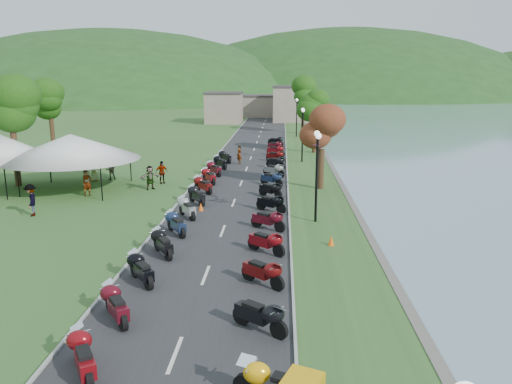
{
  "coord_description": "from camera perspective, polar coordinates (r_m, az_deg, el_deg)",
  "views": [
    {
      "loc": [
        3.06,
        -9.02,
        8.0
      ],
      "look_at": [
        1.57,
        19.64,
        1.3
      ],
      "focal_mm": 35.0,
      "sensor_mm": 36.0,
      "label": 1
    }
  ],
  "objects": [
    {
      "name": "road",
      "position": [
        49.76,
        -0.6,
        3.9
      ],
      "size": [
        7.0,
        120.0,
        0.02
      ],
      "primitive_type": "cube",
      "color": "#2D2D30",
      "rests_on": "ground"
    },
    {
      "name": "tree_park_left",
      "position": [
        40.59,
        -26.15,
        7.44
      ],
      "size": [
        3.53,
        3.53,
        9.81
      ],
      "primitive_type": null,
      "color": "#255A14",
      "rests_on": "ground"
    },
    {
      "name": "vendor_tent_side",
      "position": [
        40.09,
        -27.05,
        3.09
      ],
      "size": [
        4.7,
        4.7,
        4.0
      ],
      "primitive_type": null,
      "color": "silver",
      "rests_on": "ground"
    },
    {
      "name": "moto_row_left",
      "position": [
        27.5,
        -8.5,
        -2.72
      ],
      "size": [
        2.6,
        42.93,
        1.1
      ],
      "primitive_type": null,
      "color": "#331411",
      "rests_on": "ground"
    },
    {
      "name": "hills_backdrop",
      "position": [
        209.2,
        2.17,
        10.94
      ],
      "size": [
        360.0,
        120.0,
        76.0
      ],
      "primitive_type": null,
      "color": "#285621",
      "rests_on": "ground"
    },
    {
      "name": "far_building",
      "position": [
        94.32,
        -0.11,
        9.8
      ],
      "size": [
        18.0,
        16.0,
        5.0
      ],
      "primitive_type": "cube",
      "color": "gray",
      "rests_on": "ground"
    },
    {
      "name": "pedestrian_b",
      "position": [
        41.04,
        -16.18,
        1.37
      ],
      "size": [
        0.85,
        0.64,
        1.55
      ],
      "primitive_type": "imported",
      "rotation": [
        0.0,
        0.0,
        3.49
      ],
      "color": "slate",
      "rests_on": "ground"
    },
    {
      "name": "moto_row_right",
      "position": [
        37.01,
        1.94,
        1.52
      ],
      "size": [
        2.6,
        45.8,
        1.1
      ],
      "primitive_type": null,
      "color": "#331411",
      "rests_on": "ground"
    },
    {
      "name": "pedestrian_c",
      "position": [
        32.05,
        -24.17,
        -2.49
      ],
      "size": [
        0.91,
        1.32,
        1.89
      ],
      "primitive_type": "imported",
      "rotation": [
        0.0,
        0.0,
        5.08
      ],
      "color": "slate",
      "rests_on": "ground"
    },
    {
      "name": "vendor_tent_main",
      "position": [
        37.97,
        -20.26,
        3.23
      ],
      "size": [
        6.42,
        6.42,
        4.0
      ],
      "primitive_type": null,
      "color": "silver",
      "rests_on": "ground"
    },
    {
      "name": "tree_lakeside",
      "position": [
        35.94,
        7.51,
        5.5
      ],
      "size": [
        2.37,
        2.37,
        6.58
      ],
      "primitive_type": null,
      "color": "#255A14",
      "rests_on": "ground"
    },
    {
      "name": "pedestrian_a",
      "position": [
        35.93,
        -18.65,
        -0.43
      ],
      "size": [
        0.8,
        0.82,
        1.82
      ],
      "primitive_type": "imported",
      "rotation": [
        0.0,
        0.0,
        0.88
      ],
      "color": "slate",
      "rests_on": "ground"
    }
  ]
}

